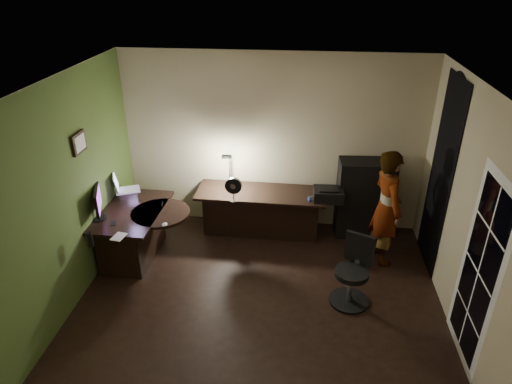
# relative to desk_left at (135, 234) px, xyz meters

# --- Properties ---
(floor) EXTENTS (4.50, 4.00, 0.01)m
(floor) POSITION_rel_desk_left_xyz_m (1.83, -0.81, -0.38)
(floor) COLOR black
(floor) RESTS_ON ground
(ceiling) EXTENTS (4.50, 4.00, 0.01)m
(ceiling) POSITION_rel_desk_left_xyz_m (1.83, -0.81, 2.33)
(ceiling) COLOR silver
(ceiling) RESTS_ON floor
(wall_back) EXTENTS (4.50, 0.01, 2.70)m
(wall_back) POSITION_rel_desk_left_xyz_m (1.83, 1.20, 0.98)
(wall_back) COLOR tan
(wall_back) RESTS_ON floor
(wall_front) EXTENTS (4.50, 0.01, 2.70)m
(wall_front) POSITION_rel_desk_left_xyz_m (1.83, -2.81, 0.98)
(wall_front) COLOR tan
(wall_front) RESTS_ON floor
(wall_left) EXTENTS (0.01, 4.00, 2.70)m
(wall_left) POSITION_rel_desk_left_xyz_m (-0.42, -0.81, 0.98)
(wall_left) COLOR tan
(wall_left) RESTS_ON floor
(wall_right) EXTENTS (0.01, 4.00, 2.70)m
(wall_right) POSITION_rel_desk_left_xyz_m (4.08, -0.81, 0.98)
(wall_right) COLOR tan
(wall_right) RESTS_ON floor
(green_wall_overlay) EXTENTS (0.00, 4.00, 2.70)m
(green_wall_overlay) POSITION_rel_desk_left_xyz_m (-0.41, -0.81, 0.98)
(green_wall_overlay) COLOR #425B24
(green_wall_overlay) RESTS_ON floor
(arched_doorway) EXTENTS (0.01, 0.90, 2.60)m
(arched_doorway) POSITION_rel_desk_left_xyz_m (4.07, 0.34, 0.93)
(arched_doorway) COLOR black
(arched_doorway) RESTS_ON floor
(french_door) EXTENTS (0.02, 0.92, 2.10)m
(french_door) POSITION_rel_desk_left_xyz_m (4.07, -1.36, 0.68)
(french_door) COLOR white
(french_door) RESTS_ON floor
(framed_picture) EXTENTS (0.04, 0.30, 0.25)m
(framed_picture) POSITION_rel_desk_left_xyz_m (-0.39, -0.36, 1.48)
(framed_picture) COLOR black
(framed_picture) RESTS_ON wall_left
(desk_left) EXTENTS (0.83, 1.32, 0.75)m
(desk_left) POSITION_rel_desk_left_xyz_m (0.00, 0.00, 0.00)
(desk_left) COLOR black
(desk_left) RESTS_ON floor
(desk_right) EXTENTS (1.93, 0.71, 0.72)m
(desk_right) POSITION_rel_desk_left_xyz_m (1.69, 0.80, -0.01)
(desk_right) COLOR black
(desk_right) RESTS_ON floor
(cabinet) EXTENTS (0.83, 0.45, 1.21)m
(cabinet) POSITION_rel_desk_left_xyz_m (3.23, 0.97, 0.23)
(cabinet) COLOR black
(cabinet) RESTS_ON floor
(laptop_stand) EXTENTS (0.31, 0.28, 0.10)m
(laptop_stand) POSITION_rel_desk_left_xyz_m (-0.18, 0.38, 0.42)
(laptop_stand) COLOR silver
(laptop_stand) RESTS_ON desk_left
(laptop) EXTENTS (0.46, 0.45, 0.24)m
(laptop) POSITION_rel_desk_left_xyz_m (-0.18, 0.38, 0.60)
(laptop) COLOR silver
(laptop) RESTS_ON laptop_stand
(monitor) EXTENTS (0.26, 0.48, 0.32)m
(monitor) POSITION_rel_desk_left_xyz_m (-0.35, -0.26, 0.53)
(monitor) COLOR black
(monitor) RESTS_ON desk_left
(mouse) EXTENTS (0.07, 0.10, 0.04)m
(mouse) POSITION_rel_desk_left_xyz_m (0.56, -0.34, 0.39)
(mouse) COLOR silver
(mouse) RESTS_ON desk_left
(phone) EXTENTS (0.10, 0.14, 0.01)m
(phone) POSITION_rel_desk_left_xyz_m (-0.12, -0.35, 0.38)
(phone) COLOR black
(phone) RESTS_ON desk_left
(pen) EXTENTS (0.04, 0.12, 0.01)m
(pen) POSITION_rel_desk_left_xyz_m (0.36, 0.23, 0.38)
(pen) COLOR black
(pen) RESTS_ON desk_left
(speaker) EXTENTS (0.08, 0.08, 0.19)m
(speaker) POSITION_rel_desk_left_xyz_m (-0.18, -0.89, 0.47)
(speaker) COLOR black
(speaker) RESTS_ON desk_left
(notepad) EXTENTS (0.17, 0.21, 0.01)m
(notepad) POSITION_rel_desk_left_xyz_m (0.07, -0.66, 0.38)
(notepad) COLOR silver
(notepad) RESTS_ON desk_left
(desk_fan) EXTENTS (0.24, 0.14, 0.37)m
(desk_fan) POSITION_rel_desk_left_xyz_m (1.33, 0.50, 0.52)
(desk_fan) COLOR black
(desk_fan) RESTS_ON desk_right
(headphones) EXTENTS (0.20, 0.13, 0.09)m
(headphones) POSITION_rel_desk_left_xyz_m (2.48, 0.61, 0.37)
(headphones) COLOR #1D3398
(headphones) RESTS_ON desk_right
(printer) EXTENTS (0.44, 0.35, 0.19)m
(printer) POSITION_rel_desk_left_xyz_m (2.68, 0.69, 0.42)
(printer) COLOR black
(printer) RESTS_ON desk_right
(desk_lamp) EXTENTS (0.17, 0.29, 0.60)m
(desk_lamp) POSITION_rel_desk_left_xyz_m (1.19, 1.02, 0.63)
(desk_lamp) COLOR black
(desk_lamp) RESTS_ON desk_right
(office_chair) EXTENTS (0.65, 0.65, 0.88)m
(office_chair) POSITION_rel_desk_left_xyz_m (2.94, -0.67, 0.07)
(office_chair) COLOR black
(office_chair) RESTS_ON floor
(person) EXTENTS (0.55, 0.68, 1.64)m
(person) POSITION_rel_desk_left_xyz_m (3.44, 0.32, 0.45)
(person) COLOR #D8A88C
(person) RESTS_ON floor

